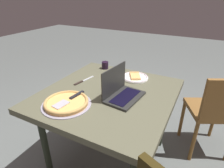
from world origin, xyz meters
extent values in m
plane|color=slate|center=(0.00, 0.00, 0.00)|extent=(12.00, 12.00, 0.00)
cube|color=#575540|center=(0.00, 0.00, 0.71)|extent=(1.08, 1.03, 0.05)
cylinder|color=#262C20|center=(0.39, -0.39, 0.34)|extent=(0.05, 0.05, 0.68)
cylinder|color=#262C20|center=(-0.39, 0.39, 0.34)|extent=(0.05, 0.05, 0.68)
cylinder|color=#262C20|center=(0.39, 0.39, 0.34)|extent=(0.05, 0.05, 0.68)
cube|color=#272827|center=(-0.03, -0.16, 0.74)|extent=(0.34, 0.23, 0.02)
cube|color=black|center=(-0.03, -0.16, 0.75)|extent=(0.29, 0.15, 0.00)
cube|color=#272827|center=(-0.02, -0.06, 0.86)|extent=(0.32, 0.04, 0.22)
cube|color=#8FBEF5|center=(-0.02, -0.06, 0.86)|extent=(0.29, 0.03, 0.19)
cylinder|color=white|center=(0.36, -0.09, 0.74)|extent=(0.25, 0.25, 0.01)
torus|color=white|center=(0.36, -0.09, 0.75)|extent=(0.24, 0.24, 0.01)
cube|color=#ECAF62|center=(0.36, -0.09, 0.75)|extent=(0.17, 0.15, 0.02)
cube|color=tan|center=(0.42, -0.06, 0.75)|extent=(0.06, 0.09, 0.03)
cylinder|color=#9A94A6|center=(-0.31, 0.18, 0.73)|extent=(0.36, 0.36, 0.01)
cylinder|color=#EFAE5D|center=(-0.31, 0.18, 0.75)|extent=(0.31, 0.31, 0.02)
torus|color=tan|center=(-0.31, 0.18, 0.76)|extent=(0.32, 0.32, 0.02)
cube|color=#B5AFBA|center=(-0.36, 0.19, 0.76)|extent=(0.12, 0.08, 0.00)
cube|color=black|center=(-0.20, 0.17, 0.76)|extent=(0.14, 0.04, 0.01)
cube|color=silver|center=(0.12, 0.30, 0.73)|extent=(0.18, 0.05, 0.00)
cube|color=#2F231F|center=(0.02, 0.32, 0.74)|extent=(0.10, 0.04, 0.01)
cylinder|color=black|center=(0.45, 0.28, 0.77)|extent=(0.07, 0.07, 0.08)
cylinder|color=#431D0A|center=(0.45, 0.28, 0.79)|extent=(0.06, 0.06, 0.00)
cube|color=brown|center=(0.56, -0.79, 0.47)|extent=(0.51, 0.51, 0.04)
cylinder|color=brown|center=(0.79, -0.87, 0.22)|extent=(0.03, 0.03, 0.45)
cylinder|color=brown|center=(0.64, -0.56, 0.22)|extent=(0.03, 0.03, 0.45)
cylinder|color=brown|center=(0.33, -0.71, 0.22)|extent=(0.03, 0.03, 0.45)
camera|label=1|loc=(-1.19, -0.65, 1.48)|focal=30.18mm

